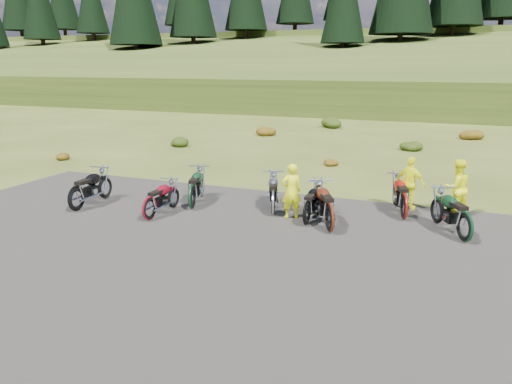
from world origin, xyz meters
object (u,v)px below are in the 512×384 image
at_px(motorcycle_3, 273,216).
at_px(person_middle, 291,192).
at_px(motorcycle_0, 78,212).
at_px(motorcycle_7, 463,242).

height_order(motorcycle_3, person_middle, person_middle).
xyz_separation_m(motorcycle_3, person_middle, (0.58, -0.10, 0.79)).
bearing_deg(motorcycle_0, motorcycle_7, -85.80).
distance_m(motorcycle_0, person_middle, 6.46).
xyz_separation_m(motorcycle_0, motorcycle_3, (5.59, 1.80, 0.00)).
height_order(motorcycle_0, motorcycle_3, motorcycle_0).
bearing_deg(motorcycle_7, motorcycle_3, 57.48).
distance_m(motorcycle_3, person_middle, 0.99).
height_order(motorcycle_3, motorcycle_7, motorcycle_7).
bearing_deg(motorcycle_0, motorcycle_3, -75.64).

